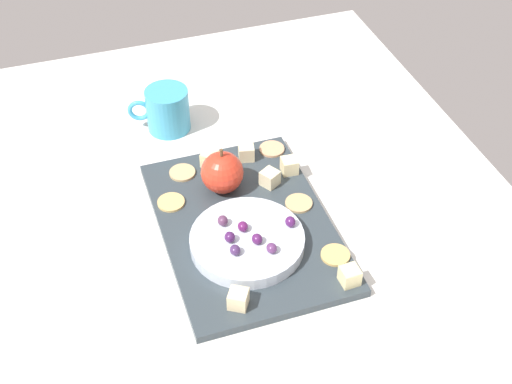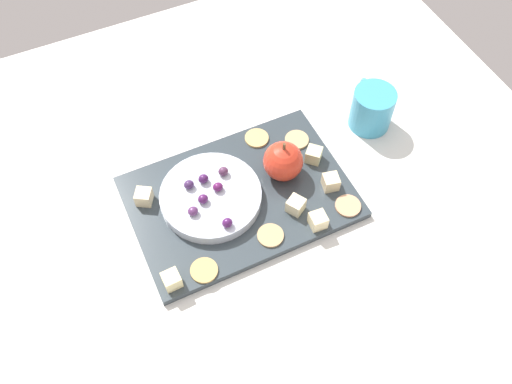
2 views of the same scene
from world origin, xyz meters
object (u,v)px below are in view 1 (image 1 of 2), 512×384
Objects in this scene: cracker_1 at (272,149)px; grape_0 at (290,222)px; apple_whole at (222,172)px; cheese_cube_5 at (289,166)px; grape_1 at (243,226)px; cheese_cube_0 at (350,276)px; cracker_4 at (335,255)px; serving_dish at (247,241)px; cracker_0 at (182,173)px; cheese_cube_1 at (238,299)px; grape_5 at (225,220)px; grape_6 at (272,248)px; cup at (167,110)px; grape_3 at (228,238)px; grape_2 at (257,239)px; cheese_cube_2 at (210,159)px; grape_4 at (238,249)px; cheese_cube_3 at (246,152)px; cracker_3 at (299,203)px; cracker_2 at (171,202)px; cheese_cube_4 at (270,178)px; platter at (245,226)px.

grape_0 is (19.16, -4.03, 2.48)cm from cracker_1.
apple_whole is 2.65× the size of cheese_cube_5.
cheese_cube_0 is at bearing 42.69° from grape_1.
cheese_cube_5 reaches higher than cracker_4.
serving_dish reaches higher than cracker_0.
cheese_cube_1 is 11.95cm from grape_1.
grape_5 is (-1.97, -2.08, 0.06)cm from grape_1.
grape_6 is 0.16× the size of cup.
apple_whole is 13.20cm from grape_3.
grape_5 is 28.98cm from cup.
cracker_1 is at bearing 155.33° from grape_2.
cracker_1 is 20.55cm from grape_5.
apple_whole is 4.00× the size of grape_2.
grape_2 is at bearing 3.08° from cheese_cube_2.
apple_whole reaches higher than cracker_4.
grape_3 is 1.00× the size of grape_4.
grape_1 is (11.36, -0.33, -0.67)cm from apple_whole.
cheese_cube_3 is 0.24× the size of cup.
cracker_4 is (18.55, 10.95, -3.07)cm from apple_whole.
cup reaches higher than cheese_cube_2.
cracker_3 is 11.54cm from cracker_4.
serving_dish is 11.58cm from cracker_3.
apple_whole is at bearing -57.87° from cracker_1.
cracker_2 is 16.60cm from grape_2.
serving_dish is at bearing 6.96° from cup.
grape_6 reaches higher than serving_dish.
cup is (-13.02, -14.47, 2.30)cm from cracker_1.
cracker_4 is 41.02cm from cup.
grape_1 is (-12.10, -11.16, 1.37)cm from cheese_cube_0.
grape_2 is 1.00× the size of grape_6.
apple_whole reaches higher than grape_0.
serving_dish is 9.94× the size of grape_6.
serving_dish is 21.97cm from cracker_1.
cheese_cube_4 is at bearing 28.52° from cup.
cheese_cube_4 is (-22.13, -3.60, 0.00)cm from cheese_cube_0.
grape_5 is at bearing -146.28° from serving_dish.
grape_2 is (1.59, 0.95, 1.70)cm from serving_dish.
platter is 8.51× the size of cracker_3.
platter is at bearing 24.00° from cracker_0.
cup reaches higher than grape_6.
cheese_cube_3 is (0.17, 6.03, 0.00)cm from cheese_cube_2.
cracker_3 is at bearing 17.89° from cheese_cube_3.
cheese_cube_1 is 1.51× the size of grape_1.
cracker_1 is (-6.51, 10.36, -3.07)cm from apple_whole.
grape_6 is at bearing 6.21° from cheese_cube_2.
grape_6 is at bearing 18.25° from cracker_0.
cheese_cube_1 is 0.60× the size of cracker_0.
cheese_cube_3 is (-29.32, -5.12, 0.00)cm from cheese_cube_0.
apple_whole reaches higher than grape_6.
apple_whole reaches higher than cheese_cube_0.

